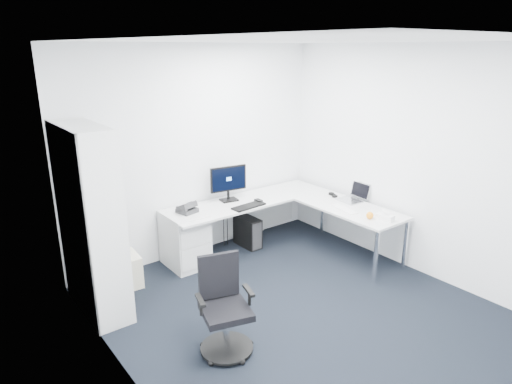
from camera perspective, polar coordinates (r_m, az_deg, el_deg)
ground at (r=4.90m, az=6.32°, el=-15.18°), size 4.20×4.20×0.00m
ceiling at (r=4.12m, az=7.65°, el=18.27°), size 4.20×4.20×0.00m
wall_back at (r=5.94m, az=-7.36°, el=4.94°), size 3.60×0.02×2.70m
wall_left at (r=3.38m, az=-15.65°, el=-5.60°), size 0.02×4.20×2.70m
wall_right at (r=5.68m, az=20.09°, el=3.41°), size 0.02×4.20×2.70m
l_desk at (r=5.99m, az=1.00°, el=-4.92°), size 2.36×1.32×0.69m
drawer_pedestal at (r=5.81m, az=-8.87°, el=-5.86°), size 0.45×0.57×0.70m
bookshelf at (r=4.85m, az=-19.95°, el=-3.54°), size 0.38×0.98×1.96m
task_chair at (r=4.16m, az=-3.79°, el=-14.35°), size 0.62×0.62×0.89m
black_pc_tower at (r=6.33m, az=-1.06°, el=-4.97°), size 0.20×0.43×0.42m
beige_pc_tower at (r=5.57m, az=-15.42°, el=-9.23°), size 0.21×0.40×0.37m
power_strip at (r=6.83m, az=-0.17°, el=-4.93°), size 0.34×0.09×0.04m
monitor at (r=6.02m, az=-3.43°, el=1.11°), size 0.53×0.24×0.49m
black_keyboard at (r=5.84m, az=-0.92°, el=-1.79°), size 0.47×0.20×0.02m
mouse at (r=6.02m, az=0.31°, el=-1.11°), size 0.07×0.11×0.04m
desk_phone at (r=5.67m, az=-8.62°, el=-1.94°), size 0.25×0.25×0.14m
laptop at (r=6.15m, az=11.63°, el=-0.09°), size 0.35×0.35×0.23m
white_keyboard at (r=5.86m, az=11.00°, el=-2.10°), size 0.18×0.42×0.01m
headphones at (r=6.36m, az=9.60°, el=-0.27°), size 0.17×0.21×0.05m
orange_fruit at (r=5.60m, az=14.04°, el=-2.86°), size 0.09×0.09×0.09m
tissue_box at (r=5.61m, az=15.84°, el=-3.06°), size 0.14×0.22×0.07m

